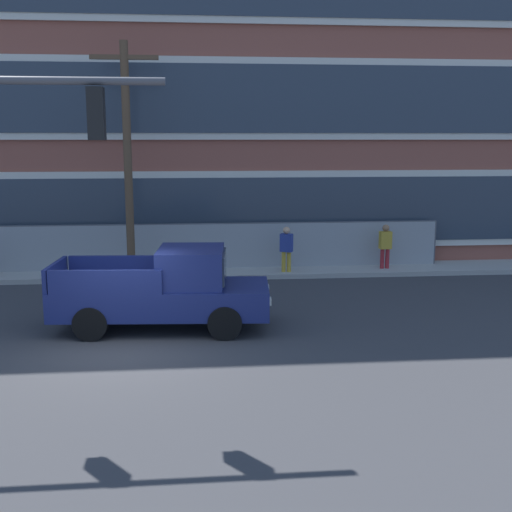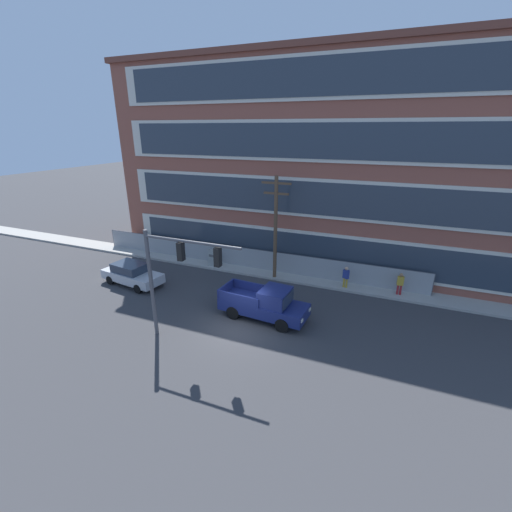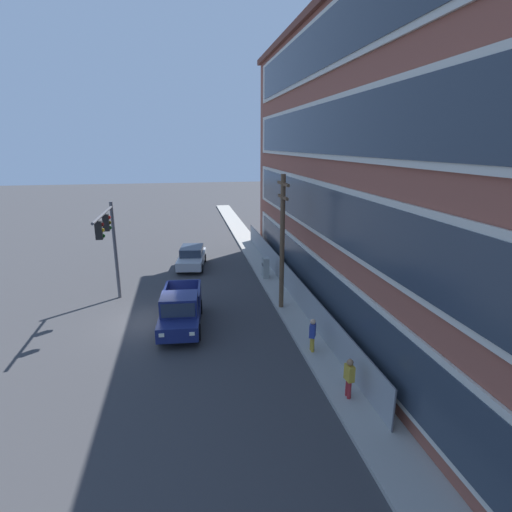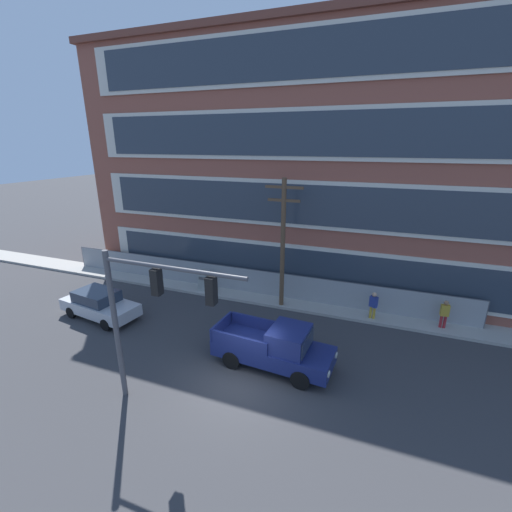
{
  "view_description": "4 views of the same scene",
  "coord_description": "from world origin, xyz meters",
  "px_view_note": "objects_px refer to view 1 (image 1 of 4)",
  "views": [
    {
      "loc": [
        1.68,
        -13.77,
        4.61
      ],
      "look_at": [
        3.18,
        2.03,
        1.68
      ],
      "focal_mm": 45.0,
      "sensor_mm": 36.0,
      "label": 1
    },
    {
      "loc": [
        7.14,
        -15.03,
        10.52
      ],
      "look_at": [
        0.3,
        1.65,
        3.78
      ],
      "focal_mm": 24.0,
      "sensor_mm": 36.0,
      "label": 2
    },
    {
      "loc": [
        19.99,
        1.89,
        9.04
      ],
      "look_at": [
        1.29,
        5.31,
        3.71
      ],
      "focal_mm": 28.0,
      "sensor_mm": 36.0,
      "label": 3
    },
    {
      "loc": [
        4.64,
        -10.67,
        9.32
      ],
      "look_at": [
        -1.39,
        5.36,
        3.62
      ],
      "focal_mm": 24.0,
      "sensor_mm": 36.0,
      "label": 4
    }
  ],
  "objects_px": {
    "utility_pole_near_corner": "(128,152)",
    "pedestrian_near_cabinet": "(286,248)",
    "pedestrian_by_fence": "(385,245)",
    "pickup_truck_navy": "(167,291)"
  },
  "relations": [
    {
      "from": "utility_pole_near_corner",
      "to": "pedestrian_near_cabinet",
      "type": "xyz_separation_m",
      "value": [
        5.13,
        0.15,
        -3.19
      ]
    },
    {
      "from": "pickup_truck_navy",
      "to": "pedestrian_near_cabinet",
      "type": "height_order",
      "value": "pickup_truck_navy"
    },
    {
      "from": "pickup_truck_navy",
      "to": "pedestrian_by_fence",
      "type": "bearing_deg",
      "value": 39.5
    },
    {
      "from": "utility_pole_near_corner",
      "to": "pedestrian_by_fence",
      "type": "bearing_deg",
      "value": 2.59
    },
    {
      "from": "utility_pole_near_corner",
      "to": "pedestrian_by_fence",
      "type": "relative_size",
      "value": 4.47
    },
    {
      "from": "utility_pole_near_corner",
      "to": "pedestrian_by_fence",
      "type": "height_order",
      "value": "utility_pole_near_corner"
    },
    {
      "from": "utility_pole_near_corner",
      "to": "pedestrian_by_fence",
      "type": "xyz_separation_m",
      "value": [
        8.6,
        0.39,
        -3.19
      ]
    },
    {
      "from": "pedestrian_by_fence",
      "to": "pickup_truck_navy",
      "type": "bearing_deg",
      "value": -140.5
    },
    {
      "from": "utility_pole_near_corner",
      "to": "pickup_truck_navy",
      "type": "bearing_deg",
      "value": -76.09
    },
    {
      "from": "pedestrian_near_cabinet",
      "to": "pedestrian_by_fence",
      "type": "height_order",
      "value": "same"
    }
  ]
}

